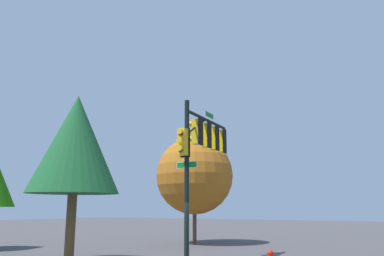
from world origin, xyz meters
TOP-DOWN VIEW (x-y plane):
  - signal_pole_assembly at (1.41, 0.11)m, footprint 4.87×1.04m
  - tree_near at (-1.42, 5.00)m, footprint 4.02×4.02m
  - tree_far at (8.89, 4.76)m, footprint 5.13×5.13m

SIDE VIEW (x-z plane):
  - tree_far at x=8.89m, z-range 0.93..7.91m
  - signal_pole_assembly at x=1.41m, z-range 1.63..8.41m
  - tree_near at x=-1.42m, z-range 1.43..8.81m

